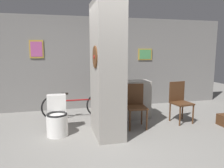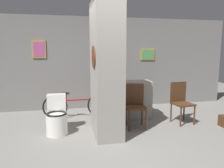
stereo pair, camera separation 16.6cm
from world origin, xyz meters
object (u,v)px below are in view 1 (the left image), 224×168
(bicycle, at_px, (77,106))
(bottle_tall, at_px, (120,77))
(toilet, at_px, (57,119))
(chair_near_pillar, at_px, (135,104))
(chair_by_doorway, at_px, (180,100))

(bicycle, height_order, bottle_tall, bottle_tall)
(toilet, xyz_separation_m, bicycle, (0.47, 0.98, -0.00))
(chair_near_pillar, distance_m, bicycle, 1.53)
(toilet, distance_m, chair_near_pillar, 1.68)
(chair_by_doorway, height_order, bicycle, chair_by_doorway)
(toilet, distance_m, chair_by_doorway, 2.81)
(bicycle, bearing_deg, bottle_tall, -20.40)
(chair_near_pillar, relative_size, bottle_tall, 3.12)
(chair_near_pillar, bearing_deg, bicycle, 146.69)
(chair_near_pillar, xyz_separation_m, bottle_tall, (-0.19, 0.56, 0.52))
(chair_by_doorway, bearing_deg, bottle_tall, 152.71)
(chair_near_pillar, bearing_deg, chair_by_doorway, 9.01)
(bottle_tall, bearing_deg, toilet, -157.79)
(chair_near_pillar, bearing_deg, bottle_tall, 113.48)
(chair_near_pillar, relative_size, bicycle, 0.56)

